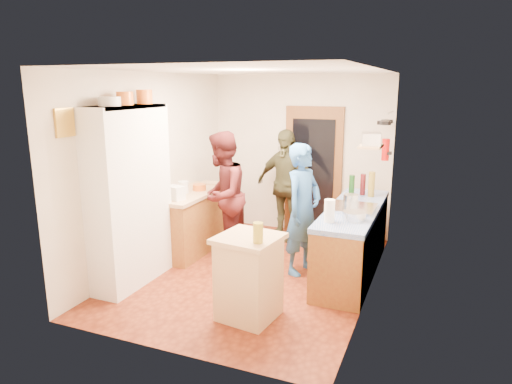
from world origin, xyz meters
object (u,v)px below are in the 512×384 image
Objects in this scene: island_base at (249,279)px; person_back at (286,185)px; hutch_body at (130,197)px; person_hob at (304,210)px; person_left at (225,195)px; right_counter_base at (353,242)px.

person_back is (-0.47, 2.61, 0.45)m from island_base.
hutch_body is 1.25× the size of person_back.
island_base is at bearing -170.62° from person_hob.
person_left is 1.19m from person_back.
right_counter_base is 1.21× the size of person_left.
island_base is 0.49× the size of person_back.
hutch_body is 2.90m from right_counter_base.
hutch_body is at bearing 136.51° from person_hob.
right_counter_base is at bearing 63.61° from island_base.
person_hob is (-0.60, -0.25, 0.44)m from right_counter_base.
person_hob is 1.42m from person_back.
hutch_body is 2.56× the size of island_base.
hutch_body reaches higher than right_counter_base.
person_hob is 0.97× the size of person_back.
person_back is (-0.67, 1.25, 0.03)m from person_hob.
island_base is at bearing -65.94° from person_back.
right_counter_base is 2.56× the size of island_base.
person_left reaches higher than person_hob.
hutch_body is 1.86m from island_base.
island_base is at bearing 25.45° from person_left.
island_base is 2.69m from person_back.
right_counter_base is 1.79m from island_base.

